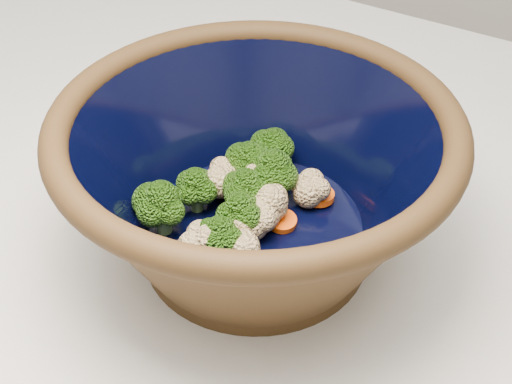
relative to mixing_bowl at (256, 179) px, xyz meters
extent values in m
cylinder|color=black|center=(0.00, 0.00, -0.08)|extent=(0.20, 0.20, 0.01)
torus|color=black|center=(0.00, 0.00, 0.05)|extent=(0.34, 0.34, 0.02)
cylinder|color=black|center=(0.00, 0.00, -0.05)|extent=(0.19, 0.19, 0.00)
cylinder|color=#608442|center=(0.00, -0.05, -0.04)|extent=(0.01, 0.01, 0.02)
ellipsoid|color=#376313|center=(0.00, -0.05, -0.02)|extent=(0.04, 0.04, 0.03)
cylinder|color=#608442|center=(0.00, -0.02, -0.04)|extent=(0.01, 0.01, 0.02)
ellipsoid|color=#376313|center=(0.00, -0.02, -0.02)|extent=(0.04, 0.04, 0.03)
cylinder|color=#608442|center=(-0.03, 0.08, -0.04)|extent=(0.01, 0.01, 0.02)
ellipsoid|color=#376313|center=(-0.03, 0.08, -0.02)|extent=(0.04, 0.04, 0.03)
cylinder|color=#608442|center=(-0.03, 0.04, -0.04)|extent=(0.01, 0.01, 0.02)
ellipsoid|color=#376313|center=(-0.03, 0.04, -0.02)|extent=(0.04, 0.04, 0.03)
cylinder|color=#608442|center=(-0.02, 0.01, -0.04)|extent=(0.01, 0.01, 0.02)
ellipsoid|color=#376313|center=(-0.02, 0.01, -0.02)|extent=(0.04, 0.04, 0.03)
cylinder|color=#608442|center=(-0.01, 0.04, -0.04)|extent=(0.01, 0.01, 0.02)
ellipsoid|color=#376313|center=(-0.01, 0.04, -0.01)|extent=(0.04, 0.04, 0.04)
cylinder|color=#608442|center=(-0.06, -0.01, -0.04)|extent=(0.01, 0.01, 0.02)
ellipsoid|color=#376313|center=(-0.06, -0.01, -0.02)|extent=(0.04, 0.04, 0.03)
cylinder|color=#608442|center=(-0.06, -0.05, -0.04)|extent=(0.01, 0.01, 0.02)
ellipsoid|color=#376313|center=(-0.06, -0.05, -0.01)|extent=(0.05, 0.05, 0.04)
sphere|color=beige|center=(-0.01, -0.07, -0.03)|extent=(0.03, 0.03, 0.03)
sphere|color=beige|center=(0.03, 0.05, -0.04)|extent=(0.03, 0.03, 0.03)
sphere|color=beige|center=(0.01, 0.00, -0.03)|extent=(0.03, 0.03, 0.03)
sphere|color=beige|center=(-0.05, 0.02, -0.03)|extent=(0.03, 0.03, 0.03)
sphere|color=beige|center=(0.01, -0.05, -0.03)|extent=(0.03, 0.03, 0.03)
sphere|color=beige|center=(0.00, 0.02, -0.03)|extent=(0.03, 0.03, 0.03)
sphere|color=beige|center=(0.01, -0.02, -0.03)|extent=(0.03, 0.03, 0.03)
sphere|color=beige|center=(0.00, -0.01, -0.03)|extent=(0.03, 0.03, 0.03)
sphere|color=beige|center=(-0.01, 0.03, -0.03)|extent=(0.03, 0.03, 0.03)
sphere|color=beige|center=(0.01, 0.00, -0.04)|extent=(0.03, 0.03, 0.03)
cylinder|color=#F44E0A|center=(-0.01, 0.01, -0.04)|extent=(0.03, 0.03, 0.01)
cylinder|color=#F44E0A|center=(0.00, 0.00, -0.04)|extent=(0.03, 0.03, 0.01)
cylinder|color=#F44E0A|center=(0.03, 0.06, -0.04)|extent=(0.03, 0.03, 0.01)
cylinder|color=#F44E0A|center=(0.02, 0.01, -0.04)|extent=(0.03, 0.03, 0.01)
camera|label=1|loc=(0.25, -0.40, 0.38)|focal=50.00mm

